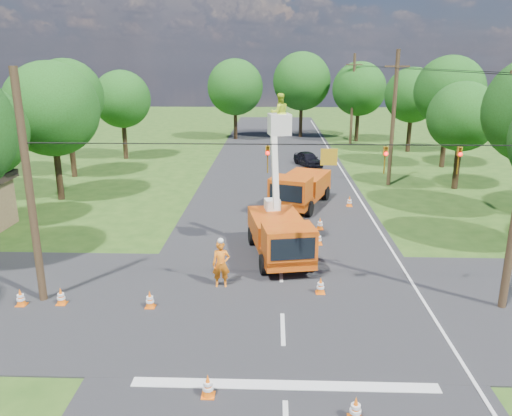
{
  "coord_description": "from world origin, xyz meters",
  "views": [
    {
      "loc": [
        -0.4,
        -15.74,
        9.15
      ],
      "look_at": [
        -1.18,
        6.46,
        2.6
      ],
      "focal_mm": 35.0,
      "sensor_mm": 36.0,
      "label": 1
    }
  ],
  "objects_px": {
    "distant_car": "(308,159)",
    "tree_right_c": "(462,117)",
    "pole_right_mid": "(393,118)",
    "tree_right_d": "(450,91)",
    "tree_left_d": "(51,109)",
    "tree_far_a": "(235,87)",
    "tree_far_b": "(302,81)",
    "traffic_cone_0": "(208,386)",
    "tree_left_f": "(122,99)",
    "tree_left_e": "(66,96)",
    "traffic_cone_5": "(61,296)",
    "pole_left": "(29,191)",
    "second_truck": "(300,189)",
    "traffic_cone_3": "(320,224)",
    "traffic_cone_7": "(349,201)",
    "traffic_cone_1": "(356,409)",
    "traffic_cone_8": "(320,286)",
    "tree_right_e": "(412,95)",
    "traffic_cone_2": "(319,238)",
    "bucket_truck": "(280,226)",
    "ground_worker": "(221,264)",
    "traffic_cone_4": "(150,299)",
    "tree_far_c": "(359,89)",
    "pole_right_far": "(353,99)",
    "traffic_cone_6": "(21,298)"
  },
  "relations": [
    {
      "from": "traffic_cone_4",
      "to": "traffic_cone_7",
      "type": "height_order",
      "value": "same"
    },
    {
      "from": "ground_worker",
      "to": "pole_left",
      "type": "bearing_deg",
      "value": -174.18
    },
    {
      "from": "ground_worker",
      "to": "tree_left_d",
      "type": "height_order",
      "value": "tree_left_d"
    },
    {
      "from": "tree_left_e",
      "to": "traffic_cone_5",
      "type": "bearing_deg",
      "value": -69.9
    },
    {
      "from": "distant_car",
      "to": "traffic_cone_3",
      "type": "relative_size",
      "value": 5.41
    },
    {
      "from": "second_truck",
      "to": "pole_left",
      "type": "xyz_separation_m",
      "value": [
        -10.87,
        -13.58,
        3.25
      ]
    },
    {
      "from": "traffic_cone_7",
      "to": "traffic_cone_5",
      "type": "bearing_deg",
      "value": -133.01
    },
    {
      "from": "traffic_cone_0",
      "to": "pole_right_mid",
      "type": "bearing_deg",
      "value": 67.46
    },
    {
      "from": "pole_left",
      "to": "pole_right_mid",
      "type": "bearing_deg",
      "value": 48.01
    },
    {
      "from": "traffic_cone_2",
      "to": "bucket_truck",
      "type": "bearing_deg",
      "value": -137.14
    },
    {
      "from": "second_truck",
      "to": "tree_left_e",
      "type": "xyz_separation_m",
      "value": [
        -18.17,
        8.42,
        5.24
      ]
    },
    {
      "from": "pole_left",
      "to": "tree_left_e",
      "type": "bearing_deg",
      "value": 108.36
    },
    {
      "from": "traffic_cone_7",
      "to": "tree_right_d",
      "type": "relative_size",
      "value": 0.07
    },
    {
      "from": "ground_worker",
      "to": "distant_car",
      "type": "relative_size",
      "value": 0.53
    },
    {
      "from": "pole_right_mid",
      "to": "tree_left_e",
      "type": "height_order",
      "value": "pole_right_mid"
    },
    {
      "from": "traffic_cone_0",
      "to": "pole_left",
      "type": "xyz_separation_m",
      "value": [
        -7.32,
        5.74,
        4.14
      ]
    },
    {
      "from": "traffic_cone_2",
      "to": "pole_left",
      "type": "distance_m",
      "value": 13.9
    },
    {
      "from": "bucket_truck",
      "to": "pole_left",
      "type": "bearing_deg",
      "value": -163.74
    },
    {
      "from": "tree_left_f",
      "to": "tree_far_a",
      "type": "distance_m",
      "value": 16.29
    },
    {
      "from": "pole_right_mid",
      "to": "traffic_cone_5",
      "type": "bearing_deg",
      "value": -130.03
    },
    {
      "from": "pole_left",
      "to": "tree_left_e",
      "type": "height_order",
      "value": "tree_left_e"
    },
    {
      "from": "tree_left_e",
      "to": "tree_left_f",
      "type": "distance_m",
      "value": 8.29
    },
    {
      "from": "pole_right_mid",
      "to": "tree_far_b",
      "type": "distance_m",
      "value": 25.65
    },
    {
      "from": "traffic_cone_6",
      "to": "traffic_cone_2",
      "type": "bearing_deg",
      "value": 30.55
    },
    {
      "from": "pole_right_mid",
      "to": "pole_right_far",
      "type": "relative_size",
      "value": 1.0
    },
    {
      "from": "second_truck",
      "to": "tree_right_d",
      "type": "bearing_deg",
      "value": 64.85
    },
    {
      "from": "traffic_cone_5",
      "to": "traffic_cone_8",
      "type": "distance_m",
      "value": 10.28
    },
    {
      "from": "pole_right_mid",
      "to": "tree_right_e",
      "type": "distance_m",
      "value": 15.92
    },
    {
      "from": "traffic_cone_1",
      "to": "traffic_cone_2",
      "type": "relative_size",
      "value": 1.0
    },
    {
      "from": "distant_car",
      "to": "traffic_cone_5",
      "type": "bearing_deg",
      "value": -133.58
    },
    {
      "from": "traffic_cone_0",
      "to": "pole_left",
      "type": "distance_m",
      "value": 10.18
    },
    {
      "from": "traffic_cone_0",
      "to": "traffic_cone_6",
      "type": "xyz_separation_m",
      "value": [
        -7.96,
        5.21,
        0.0
      ]
    },
    {
      "from": "tree_far_a",
      "to": "traffic_cone_5",
      "type": "bearing_deg",
      "value": -94.76
    },
    {
      "from": "pole_left",
      "to": "tree_left_f",
      "type": "height_order",
      "value": "pole_left"
    },
    {
      "from": "distant_car",
      "to": "tree_right_c",
      "type": "height_order",
      "value": "tree_right_c"
    },
    {
      "from": "second_truck",
      "to": "tree_right_e",
      "type": "distance_m",
      "value": 25.18
    },
    {
      "from": "traffic_cone_4",
      "to": "tree_far_c",
      "type": "distance_m",
      "value": 45.31
    },
    {
      "from": "traffic_cone_1",
      "to": "traffic_cone_5",
      "type": "bearing_deg",
      "value": 149.37
    },
    {
      "from": "second_truck",
      "to": "traffic_cone_4",
      "type": "bearing_deg",
      "value": -94.72
    },
    {
      "from": "tree_right_c",
      "to": "tree_far_c",
      "type": "height_order",
      "value": "tree_far_c"
    },
    {
      "from": "pole_right_mid",
      "to": "tree_right_d",
      "type": "bearing_deg",
      "value": 48.01
    },
    {
      "from": "bucket_truck",
      "to": "tree_right_e",
      "type": "height_order",
      "value": "tree_right_e"
    },
    {
      "from": "tree_right_c",
      "to": "tree_far_b",
      "type": "distance_m",
      "value": 27.97
    },
    {
      "from": "ground_worker",
      "to": "pole_left",
      "type": "xyz_separation_m",
      "value": [
        -6.97,
        -1.46,
        3.48
      ]
    },
    {
      "from": "tree_left_d",
      "to": "tree_far_a",
      "type": "height_order",
      "value": "tree_far_a"
    },
    {
      "from": "distant_car",
      "to": "traffic_cone_3",
      "type": "height_order",
      "value": "distant_car"
    },
    {
      "from": "traffic_cone_0",
      "to": "traffic_cone_1",
      "type": "bearing_deg",
      "value": -11.59
    },
    {
      "from": "traffic_cone_0",
      "to": "tree_right_c",
      "type": "bearing_deg",
      "value": 58.13
    },
    {
      "from": "traffic_cone_8",
      "to": "traffic_cone_0",
      "type": "bearing_deg",
      "value": -119.41
    },
    {
      "from": "traffic_cone_8",
      "to": "tree_right_e",
      "type": "relative_size",
      "value": 0.08
    }
  ]
}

